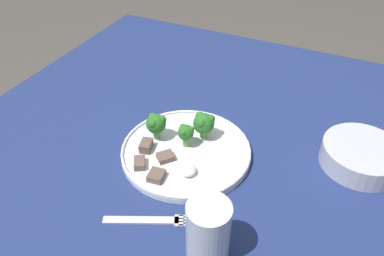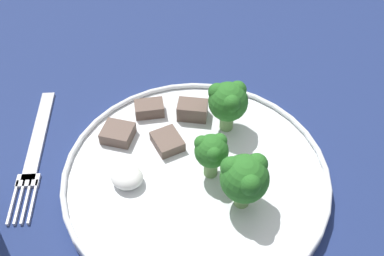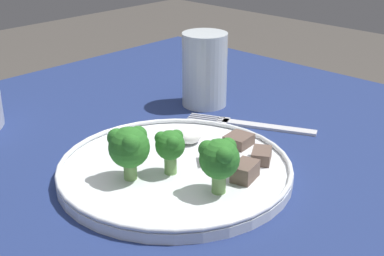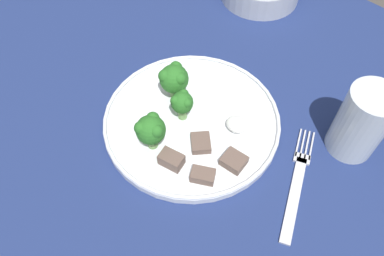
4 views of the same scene
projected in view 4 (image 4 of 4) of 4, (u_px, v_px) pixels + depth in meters
name	position (u px, v px, depth m)	size (l,w,h in m)	color
ground_plane	(174.00, 255.00, 1.23)	(8.00, 8.00, 0.00)	#4C4742
table	(161.00, 149.00, 0.70)	(1.10, 1.03, 0.76)	navy
dinner_plate	(192.00, 120.00, 0.59)	(0.28, 0.28, 0.02)	white
fork	(297.00, 183.00, 0.54)	(0.10, 0.18, 0.00)	silver
drinking_glass	(360.00, 125.00, 0.53)	(0.07, 0.07, 0.12)	silver
broccoli_floret_near_rim_left	(151.00, 130.00, 0.53)	(0.04, 0.04, 0.06)	#709E56
broccoli_floret_center_left	(182.00, 103.00, 0.56)	(0.04, 0.03, 0.05)	#709E56
broccoli_floret_back_left	(174.00, 78.00, 0.59)	(0.05, 0.05, 0.06)	#709E56
meat_slice_front_slice	(199.00, 144.00, 0.55)	(0.04, 0.04, 0.01)	brown
meat_slice_middle_slice	(203.00, 175.00, 0.52)	(0.04, 0.04, 0.01)	brown
meat_slice_rear_slice	(234.00, 161.00, 0.54)	(0.04, 0.03, 0.01)	brown
meat_slice_edge_slice	(171.00, 160.00, 0.54)	(0.04, 0.03, 0.02)	brown
sauce_dollop	(237.00, 124.00, 0.57)	(0.03, 0.03, 0.02)	white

